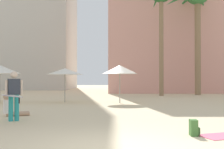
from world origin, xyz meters
TOP-DOWN VIEW (x-y plane):
  - ground at (0.00, 0.00)m, footprint 120.00×120.00m
  - hotel_pink at (9.75, 27.71)m, footprint 20.89×9.35m
  - palm_tree_left at (7.42, 20.85)m, footprint 6.25×5.89m
  - cafe_umbrella_0 at (0.22, 11.98)m, footprint 2.15×2.15m
  - cafe_umbrella_1 at (-7.04, 11.88)m, footprint 2.50×2.50m
  - cafe_umbrella_4 at (-3.18, 12.44)m, footprint 2.24×2.24m
  - backpack at (1.94, 1.51)m, footprint 0.25×0.31m
  - person_near_left at (-3.64, 4.09)m, footprint 1.69×2.42m
  - person_far_right at (-4.19, 5.58)m, footprint 1.05×0.74m

SIDE VIEW (x-z plane):
  - ground at x=0.00m, z-range 0.00..0.00m
  - backpack at x=1.94m, z-range -0.01..0.41m
  - person_far_right at x=-4.19m, z-range -0.14..0.74m
  - person_near_left at x=-3.64m, z-range 0.07..1.81m
  - cafe_umbrella_4 at x=-3.18m, z-range 0.86..2.98m
  - cafe_umbrella_0 at x=0.22m, z-range 0.88..3.17m
  - cafe_umbrella_1 at x=-7.04m, z-range 0.88..3.18m
  - hotel_pink at x=9.75m, z-range 0.00..13.68m
  - palm_tree_left at x=7.42m, z-range 3.33..13.79m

